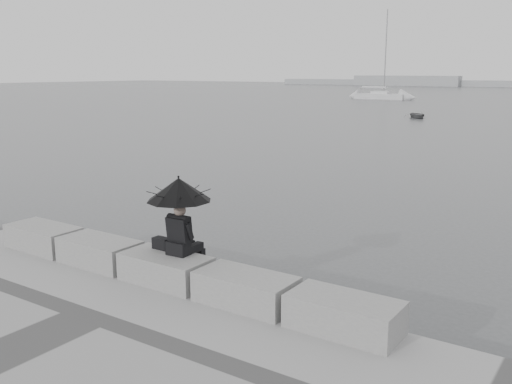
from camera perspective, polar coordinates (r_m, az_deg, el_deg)
The scene contains 10 objects.
ground at distance 10.70m, azimuth -7.21°, elevation -10.76°, with size 360.00×360.00×0.00m, color #424446.
stone_block_far_left at distance 12.60m, azimuth -20.45°, elevation -4.30°, with size 1.60×0.80×0.50m, color gray.
stone_block_left at distance 11.30m, azimuth -15.37°, elevation -5.81°, with size 1.60×0.80×0.50m, color gray.
stone_block_centre at distance 10.12m, azimuth -9.01°, elevation -7.62°, with size 1.60×0.80×0.50m, color gray.
stone_block_right at distance 9.11m, azimuth -1.04°, elevation -9.73°, with size 1.60×0.80×0.50m, color gray.
stone_block_far_right at distance 8.33m, azimuth 8.81°, elevation -12.04°, with size 1.60×0.80×0.50m, color gray.
seated_person at distance 9.81m, azimuth -7.74°, elevation -0.66°, with size 1.12×1.12×1.39m.
bag at distance 10.38m, azimuth -9.41°, elevation -5.08°, with size 0.32×0.18×0.21m, color black.
sailboat_left at distance 87.81m, azimuth 12.36°, elevation 9.40°, with size 7.50×2.45×12.90m.
dinghy at distance 53.42m, azimuth 15.80°, elevation 7.40°, with size 2.84×1.20×0.48m, color slate.
Camera 1 is at (6.57, -7.37, 4.13)m, focal length 40.00 mm.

